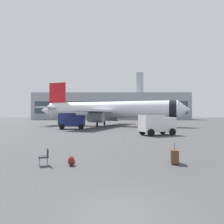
# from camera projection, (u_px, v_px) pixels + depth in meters

# --- Properties ---
(ground_plane) EXTENTS (400.00, 400.00, 0.00)m
(ground_plane) POSITION_uv_depth(u_px,v_px,m) (122.00, 215.00, 5.49)
(ground_plane) COLOR #424244
(airplane_at_gate) EXTENTS (35.09, 32.02, 10.50)m
(airplane_at_gate) POSITION_uv_depth(u_px,v_px,m) (108.00, 110.00, 48.45)
(airplane_at_gate) COLOR white
(airplane_at_gate) RESTS_ON ground
(service_truck) EXTENTS (5.18, 3.45, 2.90)m
(service_truck) POSITION_uv_depth(u_px,v_px,m) (71.00, 120.00, 38.94)
(service_truck) COLOR navy
(service_truck) RESTS_ON ground
(cargo_van) EXTENTS (4.83, 3.63, 2.60)m
(cargo_van) POSITION_uv_depth(u_px,v_px,m) (157.00, 124.00, 26.92)
(cargo_van) COLOR white
(cargo_van) RESTS_ON ground
(safety_cone_near) EXTENTS (0.44, 0.44, 0.66)m
(safety_cone_near) POSITION_uv_depth(u_px,v_px,m) (142.00, 128.00, 35.55)
(safety_cone_near) COLOR #F2590C
(safety_cone_near) RESTS_ON ground
(safety_cone_mid) EXTENTS (0.44, 0.44, 0.74)m
(safety_cone_mid) POSITION_uv_depth(u_px,v_px,m) (135.00, 124.00, 50.84)
(safety_cone_mid) COLOR #F2590C
(safety_cone_mid) RESTS_ON ground
(safety_cone_far) EXTENTS (0.44, 0.44, 0.70)m
(safety_cone_far) POSITION_uv_depth(u_px,v_px,m) (150.00, 133.00, 26.66)
(safety_cone_far) COLOR #F2590C
(safety_cone_far) RESTS_ON ground
(safety_cone_outer) EXTENTS (0.44, 0.44, 0.78)m
(safety_cone_outer) POSITION_uv_depth(u_px,v_px,m) (146.00, 123.00, 53.75)
(safety_cone_outer) COLOR #F2590C
(safety_cone_outer) RESTS_ON ground
(rolling_suitcase) EXTENTS (0.53, 0.71, 1.10)m
(rolling_suitcase) POSITION_uv_depth(u_px,v_px,m) (175.00, 156.00, 11.27)
(rolling_suitcase) COLOR brown
(rolling_suitcase) RESTS_ON ground
(traveller_backpack) EXTENTS (0.36, 0.40, 0.48)m
(traveller_backpack) POSITION_uv_depth(u_px,v_px,m) (71.00, 161.00, 10.83)
(traveller_backpack) COLOR maroon
(traveller_backpack) RESTS_ON ground
(gate_chair) EXTENTS (0.63, 0.63, 0.86)m
(gate_chair) POSITION_uv_depth(u_px,v_px,m) (45.00, 156.00, 10.87)
(gate_chair) COLOR black
(gate_chair) RESTS_ON ground
(terminal_building) EXTENTS (82.43, 21.29, 26.08)m
(terminal_building) POSITION_uv_depth(u_px,v_px,m) (112.00, 107.00, 118.89)
(terminal_building) COLOR #9EA3AD
(terminal_building) RESTS_ON ground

